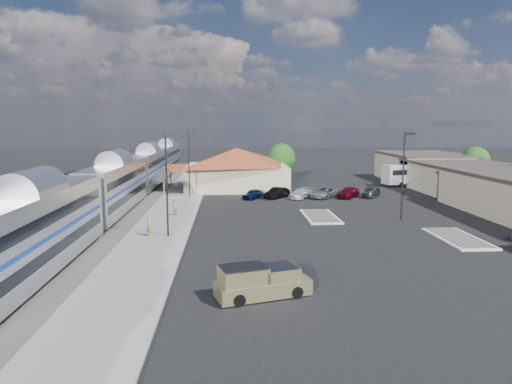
{
  "coord_description": "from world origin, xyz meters",
  "views": [
    {
      "loc": [
        -5.62,
        -45.07,
        9.87
      ],
      "look_at": [
        -2.87,
        1.74,
        2.8
      ],
      "focal_mm": 32.0,
      "sensor_mm": 36.0,
      "label": 1
    }
  ],
  "objects": [
    {
      "name": "person_b",
      "position": [
        -11.55,
        3.16,
        1.14
      ],
      "size": [
        0.86,
        1.03,
        1.92
      ],
      "primitive_type": "imported",
      "rotation": [
        0.0,
        0.0,
        -1.73
      ],
      "color": "silver",
      "rests_on": "platform"
    },
    {
      "name": "railbed",
      "position": [
        -21.0,
        8.0,
        0.06
      ],
      "size": [
        16.0,
        100.0,
        0.12
      ],
      "primitive_type": "cube",
      "color": "#4C4944",
      "rests_on": "ground"
    },
    {
      "name": "ground",
      "position": [
        0.0,
        0.0,
        0.0
      ],
      "size": [
        280.0,
        280.0,
        0.0
      ],
      "primitive_type": "plane",
      "color": "black",
      "rests_on": "ground"
    },
    {
      "name": "parked_car_b",
      "position": [
        0.68,
        14.66,
        0.71
      ],
      "size": [
        3.93,
        4.28,
        1.42
      ],
      "primitive_type": "imported",
      "rotation": [
        0.0,
        0.0,
        -0.7
      ],
      "color": "black",
      "rests_on": "ground"
    },
    {
      "name": "parked_car_a",
      "position": [
        -2.52,
        14.36,
        0.64
      ],
      "size": [
        3.3,
        3.94,
        1.27
      ],
      "primitive_type": "imported",
      "rotation": [
        0.0,
        0.0,
        -0.58
      ],
      "color": "#0D1D44",
      "rests_on": "ground"
    },
    {
      "name": "freight_cars",
      "position": [
        -24.0,
        6.62,
        1.93
      ],
      "size": [
        2.8,
        46.0,
        4.0
      ],
      "color": "black",
      "rests_on": "ground"
    },
    {
      "name": "station_depot",
      "position": [
        -4.56,
        24.0,
        3.13
      ],
      "size": [
        18.35,
        12.24,
        6.2
      ],
      "color": "beige",
      "rests_on": "ground"
    },
    {
      "name": "parked_car_d",
      "position": [
        7.08,
        14.66,
        0.72
      ],
      "size": [
        5.2,
        5.53,
        1.45
      ],
      "primitive_type": "imported",
      "rotation": [
        0.0,
        0.0,
        -0.7
      ],
      "color": "#95989D",
      "rests_on": "ground"
    },
    {
      "name": "lamp_plat_s",
      "position": [
        -10.9,
        -6.0,
        5.34
      ],
      "size": [
        1.08,
        0.25,
        9.0
      ],
      "color": "black",
      "rests_on": "ground"
    },
    {
      "name": "traffic_island_north",
      "position": [
        14.0,
        -8.0,
        0.1
      ],
      "size": [
        3.3,
        7.5,
        0.21
      ],
      "color": "silver",
      "rests_on": "ground"
    },
    {
      "name": "buildings_east",
      "position": [
        28.0,
        14.28,
        2.27
      ],
      "size": [
        14.4,
        51.4,
        4.8
      ],
      "color": "#C6B28C",
      "rests_on": "ground"
    },
    {
      "name": "parked_car_f",
      "position": [
        13.48,
        14.66,
        0.64
      ],
      "size": [
        3.33,
        4.01,
        1.29
      ],
      "primitive_type": "imported",
      "rotation": [
        0.0,
        0.0,
        -0.6
      ],
      "color": "black",
      "rests_on": "ground"
    },
    {
      "name": "pickup_truck",
      "position": [
        -3.75,
        -20.1,
        0.89
      ],
      "size": [
        5.74,
        3.44,
        1.87
      ],
      "rotation": [
        0.0,
        0.0,
        1.86
      ],
      "color": "tan",
      "rests_on": "ground"
    },
    {
      "name": "passenger_train",
      "position": [
        -18.0,
        4.9,
        2.87
      ],
      "size": [
        3.0,
        104.0,
        5.55
      ],
      "color": "silver",
      "rests_on": "ground"
    },
    {
      "name": "traffic_island_south",
      "position": [
        4.0,
        2.0,
        0.1
      ],
      "size": [
        3.3,
        7.5,
        0.21
      ],
      "color": "silver",
      "rests_on": "ground"
    },
    {
      "name": "platform",
      "position": [
        -12.0,
        6.0,
        0.09
      ],
      "size": [
        5.5,
        92.0,
        0.18
      ],
      "primitive_type": "cube",
      "color": "gray",
      "rests_on": "ground"
    },
    {
      "name": "parked_car_c",
      "position": [
        3.88,
        14.36,
        0.65
      ],
      "size": [
        4.06,
        4.73,
        1.3
      ],
      "primitive_type": "imported",
      "rotation": [
        0.0,
        0.0,
        -0.61
      ],
      "color": "white",
      "rests_on": "ground"
    },
    {
      "name": "lamp_lot",
      "position": [
        12.1,
        0.0,
        5.34
      ],
      "size": [
        1.08,
        0.25,
        9.0
      ],
      "color": "black",
      "rests_on": "ground"
    },
    {
      "name": "tree_east_c",
      "position": [
        34.0,
        26.0,
        3.76
      ],
      "size": [
        4.41,
        4.41,
        6.21
      ],
      "color": "#382314",
      "rests_on": "ground"
    },
    {
      "name": "parked_car_e",
      "position": [
        10.28,
        14.36,
        0.75
      ],
      "size": [
        4.08,
        4.61,
        1.51
      ],
      "primitive_type": "imported",
      "rotation": [
        0.0,
        0.0,
        -0.64
      ],
      "color": "maroon",
      "rests_on": "ground"
    },
    {
      "name": "person_a",
      "position": [
        -12.65,
        -5.86,
        1.01
      ],
      "size": [
        0.42,
        0.62,
        1.66
      ],
      "primitive_type": "imported",
      "rotation": [
        0.0,
        0.0,
        1.53
      ],
      "color": "gold",
      "rests_on": "platform"
    },
    {
      "name": "coach_bus",
      "position": [
        24.0,
        25.83,
        2.01
      ],
      "size": [
        11.1,
        5.1,
        3.49
      ],
      "rotation": [
        0.0,
        0.0,
        1.83
      ],
      "color": "silver",
      "rests_on": "ground"
    },
    {
      "name": "tree_depot",
      "position": [
        3.0,
        30.0,
        4.02
      ],
      "size": [
        4.71,
        4.71,
        6.63
      ],
      "color": "#382314",
      "rests_on": "ground"
    },
    {
      "name": "lamp_plat_n",
      "position": [
        -10.9,
        16.0,
        5.34
      ],
      "size": [
        1.08,
        0.25,
        9.0
      ],
      "color": "black",
      "rests_on": "ground"
    }
  ]
}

